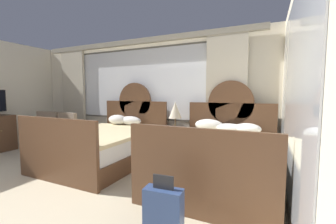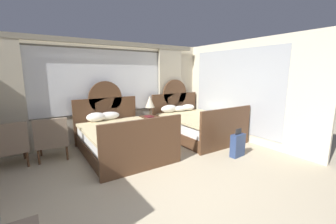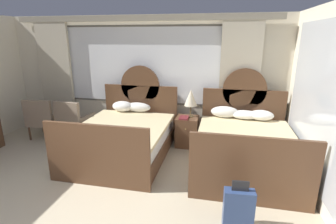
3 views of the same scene
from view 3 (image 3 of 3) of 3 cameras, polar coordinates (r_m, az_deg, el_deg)
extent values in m
cube|color=beige|center=(6.03, -5.61, 7.76)|extent=(6.35, 0.07, 2.70)
cube|color=#646054|center=(5.96, -5.81, 10.20)|extent=(3.89, 0.02, 1.75)
cube|color=white|center=(5.95, -5.83, 10.19)|extent=(3.81, 0.02, 1.67)
cube|color=#C1B79E|center=(6.89, -23.39, 7.15)|extent=(0.81, 0.08, 2.60)
cube|color=#C1B79E|center=(5.64, 15.39, 6.12)|extent=(0.81, 0.08, 2.60)
cube|color=gray|center=(5.85, -6.40, 19.95)|extent=(5.84, 0.10, 0.12)
cube|color=beige|center=(3.90, 32.59, 0.40)|extent=(0.07, 4.23, 2.70)
cube|color=#B2B7BC|center=(4.16, 30.69, 1.55)|extent=(0.01, 2.96, 2.27)
cube|color=brown|center=(5.15, -9.60, -7.89)|extent=(1.60, 2.12, 0.30)
cube|color=white|center=(5.04, -9.76, -4.89)|extent=(1.54, 2.02, 0.28)
cube|color=beige|center=(4.91, -10.20, -3.38)|extent=(1.64, 1.92, 0.06)
cube|color=brown|center=(5.96, -5.99, 0.22)|extent=(1.68, 0.06, 1.19)
cylinder|color=brown|center=(5.82, -6.16, 5.86)|extent=(0.88, 0.06, 0.88)
cube|color=brown|center=(4.11, -15.46, -9.36)|extent=(1.68, 0.06, 1.01)
ellipsoid|color=white|center=(5.82, -9.95, 1.25)|extent=(0.47, 0.32, 0.23)
ellipsoid|color=white|center=(5.74, -6.65, 1.07)|extent=(0.57, 0.24, 0.21)
cube|color=brown|center=(4.85, 16.37, -10.00)|extent=(1.60, 2.12, 0.30)
cube|color=white|center=(4.73, 16.66, -6.85)|extent=(1.54, 2.02, 0.28)
cube|color=beige|center=(4.59, 16.90, -5.29)|extent=(1.64, 1.92, 0.06)
cube|color=brown|center=(5.70, 16.05, -1.12)|extent=(1.68, 0.06, 1.19)
cylinder|color=brown|center=(5.55, 16.53, 4.75)|extent=(0.88, 0.06, 0.88)
cube|color=brown|center=(3.72, 17.90, -12.46)|extent=(1.68, 0.06, 1.01)
ellipsoid|color=white|center=(5.42, 12.42, 0.03)|extent=(0.56, 0.24, 0.24)
ellipsoid|color=white|center=(5.44, 16.65, -0.58)|extent=(0.58, 0.30, 0.17)
ellipsoid|color=white|center=(5.46, 19.92, -0.67)|extent=(0.48, 0.34, 0.20)
cube|color=brown|center=(5.49, 4.23, -4.30)|extent=(0.45, 0.45, 0.63)
sphere|color=tan|center=(5.22, 3.89, -3.79)|extent=(0.02, 0.02, 0.02)
cylinder|color=brown|center=(5.44, 4.97, -0.91)|extent=(0.14, 0.14, 0.02)
cylinder|color=brown|center=(5.40, 5.00, 0.30)|extent=(0.03, 0.03, 0.22)
cone|color=beige|center=(5.33, 5.07, 3.19)|extent=(0.27, 0.27, 0.34)
cube|color=maroon|center=(5.30, 3.54, -1.27)|extent=(0.18, 0.26, 0.03)
cube|color=#84705B|center=(6.16, -19.59, -2.39)|extent=(0.70, 0.70, 0.10)
cube|color=#84705B|center=(5.87, -21.50, -0.35)|extent=(0.63, 0.15, 0.51)
cube|color=#84705B|center=(5.95, -17.58, -1.53)|extent=(0.13, 0.57, 0.16)
cube|color=#84705B|center=(6.29, -21.72, -0.97)|extent=(0.13, 0.57, 0.16)
cylinder|color=brown|center=(6.27, -16.05, -3.76)|extent=(0.04, 0.04, 0.32)
cylinder|color=brown|center=(6.57, -19.82, -3.16)|extent=(0.04, 0.04, 0.32)
cylinder|color=brown|center=(5.88, -18.95, -5.38)|extent=(0.04, 0.04, 0.32)
cylinder|color=brown|center=(6.20, -22.81, -4.65)|extent=(0.04, 0.04, 0.32)
cube|color=#84705B|center=(6.59, -25.33, -1.84)|extent=(0.69, 0.69, 0.10)
cube|color=#84705B|center=(6.28, -26.89, 0.05)|extent=(0.63, 0.15, 0.51)
cube|color=#84705B|center=(6.41, -23.30, -0.84)|extent=(0.12, 0.57, 0.16)
cube|color=#84705B|center=(6.70, -27.54, -0.67)|extent=(0.12, 0.57, 0.16)
cylinder|color=brown|center=(6.74, -22.08, -2.92)|extent=(0.04, 0.04, 0.32)
cylinder|color=brown|center=(6.99, -25.91, -2.70)|extent=(0.04, 0.04, 0.32)
cylinder|color=brown|center=(6.31, -24.22, -4.47)|extent=(0.04, 0.04, 0.32)
cylinder|color=brown|center=(6.58, -28.21, -4.16)|extent=(0.04, 0.04, 0.32)
cube|color=navy|center=(3.42, 15.28, -20.02)|extent=(0.37, 0.18, 0.51)
cube|color=#232326|center=(3.24, 15.72, -15.44)|extent=(0.20, 0.04, 0.13)
cylinder|color=black|center=(3.54, 12.47, -23.05)|extent=(0.05, 0.02, 0.05)
camera|label=1|loc=(1.76, 51.93, -20.24)|focal=22.99mm
camera|label=2|loc=(3.56, -79.45, -3.63)|focal=22.90mm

